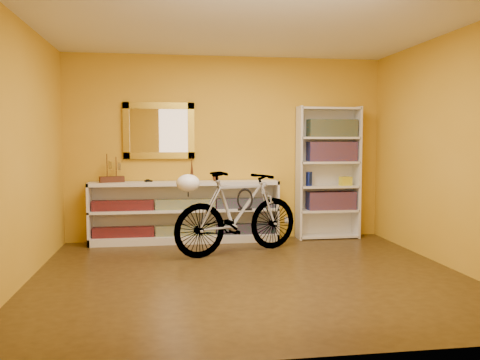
{
  "coord_description": "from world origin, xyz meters",
  "views": [
    {
      "loc": [
        -0.85,
        -5.0,
        1.4
      ],
      "look_at": [
        0.0,
        0.7,
        0.95
      ],
      "focal_mm": 36.93,
      "sensor_mm": 36.0,
      "label": 1
    }
  ],
  "objects": [
    {
      "name": "travel_mug",
      "position": [
        1.17,
        1.82,
        0.87
      ],
      "size": [
        0.09,
        0.09,
        0.2
      ],
      "primitive_type": "cylinder",
      "color": "navy",
      "rests_on": "bookcase"
    },
    {
      "name": "bronze_ornament",
      "position": [
        -0.51,
        1.81,
        1.02
      ],
      "size": [
        0.06,
        0.06,
        0.35
      ],
      "primitive_type": "cone",
      "color": "#532E1C",
      "rests_on": "console_unit"
    },
    {
      "name": "ceiling",
      "position": [
        0.0,
        0.0,
        2.6
      ],
      "size": [
        4.5,
        4.0,
        0.01
      ],
      "primitive_type": "cube",
      "color": "silver",
      "rests_on": "ground"
    },
    {
      "name": "bicycle",
      "position": [
        0.02,
        1.03,
        0.52
      ],
      "size": [
        1.08,
        1.81,
        1.04
      ],
      "primitive_type": "imported",
      "rotation": [
        0.0,
        0.0,
        1.95
      ],
      "color": "silver",
      "rests_on": "floor"
    },
    {
      "name": "cd_row_upper",
      "position": [
        -0.6,
        1.79,
        0.54
      ],
      "size": [
        2.5,
        0.13,
        0.14
      ],
      "primitive_type": "cube",
      "color": "navy",
      "rests_on": "console_unit"
    },
    {
      "name": "book_row_a",
      "position": [
        1.51,
        1.84,
        0.55
      ],
      "size": [
        0.7,
        0.22,
        0.26
      ],
      "primitive_type": "cube",
      "color": "maroon",
      "rests_on": "bookcase"
    },
    {
      "name": "model_ship",
      "position": [
        -1.58,
        1.81,
        1.04
      ],
      "size": [
        0.35,
        0.21,
        0.38
      ],
      "primitive_type": null,
      "rotation": [
        0.0,
        0.0,
        0.31
      ],
      "color": "#3A1B10",
      "rests_on": "console_unit"
    },
    {
      "name": "left_wall",
      "position": [
        -2.25,
        0.0,
        1.3
      ],
      "size": [
        0.01,
        4.0,
        2.6
      ],
      "primitive_type": "cube",
      "color": "gold",
      "rests_on": "ground"
    },
    {
      "name": "u_lock",
      "position": [
        0.12,
        1.07,
        0.68
      ],
      "size": [
        0.2,
        0.02,
        0.2
      ],
      "primitive_type": "torus",
      "rotation": [
        1.57,
        0.0,
        0.0
      ],
      "color": "black",
      "rests_on": "bicycle"
    },
    {
      "name": "cd_row_lower",
      "position": [
        -0.6,
        1.79,
        0.17
      ],
      "size": [
        2.5,
        0.13,
        0.14
      ],
      "primitive_type": "cube",
      "color": "black",
      "rests_on": "console_unit"
    },
    {
      "name": "console_unit",
      "position": [
        -0.6,
        1.81,
        0.42
      ],
      "size": [
        2.6,
        0.35,
        0.85
      ],
      "primitive_type": null,
      "color": "silver",
      "rests_on": "floor"
    },
    {
      "name": "red_tin",
      "position": [
        1.26,
        1.87,
        1.56
      ],
      "size": [
        0.16,
        0.16,
        0.19
      ],
      "primitive_type": "cube",
      "rotation": [
        0.0,
        0.0,
        0.1
      ],
      "color": "maroon",
      "rests_on": "bookcase"
    },
    {
      "name": "helmet",
      "position": [
        -0.6,
        0.78,
        0.91
      ],
      "size": [
        0.28,
        0.26,
        0.21
      ],
      "primitive_type": "ellipsoid",
      "color": "white",
      "rests_on": "bicycle"
    },
    {
      "name": "book_row_b",
      "position": [
        1.51,
        1.84,
        1.25
      ],
      "size": [
        0.7,
        0.22,
        0.28
      ],
      "primitive_type": "cube",
      "color": "maroon",
      "rests_on": "bookcase"
    },
    {
      "name": "toy_car",
      "position": [
        -1.1,
        1.81,
        0.85
      ],
      "size": [
        0.0,
        0.0,
        0.0
      ],
      "primitive_type": "imported",
      "rotation": [
        0.0,
        0.0,
        1.79
      ],
      "color": "black",
      "rests_on": "console_unit"
    },
    {
      "name": "back_wall",
      "position": [
        0.0,
        2.0,
        1.3
      ],
      "size": [
        4.5,
        0.01,
        2.6
      ],
      "primitive_type": "cube",
      "color": "gold",
      "rests_on": "ground"
    },
    {
      "name": "floor",
      "position": [
        0.0,
        0.0,
        -0.01
      ],
      "size": [
        4.5,
        4.0,
        0.01
      ],
      "primitive_type": "cube",
      "color": "#32220D",
      "rests_on": "ground"
    },
    {
      "name": "wall_socket",
      "position": [
        0.9,
        1.99,
        0.25
      ],
      "size": [
        0.09,
        0.02,
        0.09
      ],
      "primitive_type": "cube",
      "color": "silver",
      "rests_on": "back_wall"
    },
    {
      "name": "bookcase",
      "position": [
        1.46,
        1.84,
        0.95
      ],
      "size": [
        0.9,
        0.3,
        1.9
      ],
      "primitive_type": null,
      "color": "silver",
      "rests_on": "floor"
    },
    {
      "name": "decorative_orb",
      "position": [
        -0.18,
        1.81,
        0.89
      ],
      "size": [
        0.09,
        0.09,
        0.09
      ],
      "primitive_type": "sphere",
      "color": "#532E1C",
      "rests_on": "console_unit"
    },
    {
      "name": "gilt_mirror",
      "position": [
        -0.95,
        1.97,
        1.55
      ],
      "size": [
        0.98,
        0.06,
        0.78
      ],
      "primitive_type": "cube",
      "color": "olive",
      "rests_on": "back_wall"
    },
    {
      "name": "yellow_bag",
      "position": [
        1.71,
        1.8,
        0.83
      ],
      "size": [
        0.18,
        0.13,
        0.13
      ],
      "primitive_type": "cube",
      "rotation": [
        0.0,
        0.0,
        0.16
      ],
      "color": "yellow",
      "rests_on": "bookcase"
    },
    {
      "name": "book_row_c",
      "position": [
        1.51,
        1.84,
        1.59
      ],
      "size": [
        0.7,
        0.22,
        0.25
      ],
      "primitive_type": "cube",
      "color": "#174A53",
      "rests_on": "bookcase"
    },
    {
      "name": "right_wall",
      "position": [
        2.25,
        0.0,
        1.3
      ],
      "size": [
        0.01,
        4.0,
        2.6
      ],
      "primitive_type": "cube",
      "color": "gold",
      "rests_on": "ground"
    }
  ]
}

